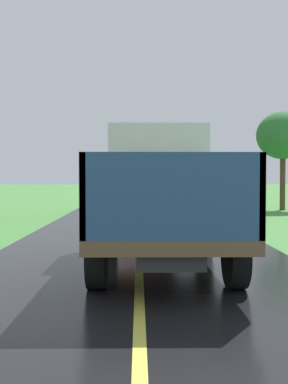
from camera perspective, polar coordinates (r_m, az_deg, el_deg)
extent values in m
cube|color=#2D2D30|center=(8.72, 2.11, -5.31)|extent=(0.90, 5.51, 0.24)
cube|color=brown|center=(8.70, 2.11, -4.00)|extent=(2.30, 5.80, 0.20)
cube|color=silver|center=(10.60, 1.61, 2.76)|extent=(2.10, 1.90, 1.90)
cube|color=black|center=(11.57, 1.42, 4.34)|extent=(1.78, 0.02, 0.76)
cube|color=#2D517F|center=(7.70, -5.80, 0.06)|extent=(0.08, 3.85, 1.10)
cube|color=#2D517F|center=(7.82, 10.61, 0.07)|extent=(0.08, 3.85, 1.10)
cube|color=#2D517F|center=(5.80, 3.49, -0.56)|extent=(2.30, 0.08, 1.10)
cube|color=#2D517F|center=(9.57, 1.85, 0.44)|extent=(2.30, 0.08, 1.10)
cylinder|color=black|center=(10.53, -4.10, -4.60)|extent=(0.28, 1.00, 1.00)
cylinder|color=black|center=(10.61, 7.32, -4.56)|extent=(0.28, 1.00, 1.00)
cylinder|color=black|center=(7.18, -5.74, -7.70)|extent=(0.28, 1.00, 1.00)
cylinder|color=black|center=(7.30, 11.06, -7.57)|extent=(0.28, 1.00, 1.00)
ellipsoid|color=#A0C731|center=(8.50, 6.01, -0.12)|extent=(0.59, 0.66, 0.41)
ellipsoid|color=#98BA21|center=(8.40, 1.76, -0.03)|extent=(0.51, 0.56, 0.47)
ellipsoid|color=#ACB723|center=(9.30, -0.17, -0.08)|extent=(0.60, 0.63, 0.50)
ellipsoid|color=#9DCF32|center=(6.14, 7.03, -4.19)|extent=(0.44, 0.52, 0.41)
ellipsoid|color=#B1BD1F|center=(8.60, 3.80, 0.05)|extent=(0.52, 0.54, 0.44)
ellipsoid|color=#9EBE2B|center=(8.88, 3.44, 2.19)|extent=(0.43, 0.44, 0.49)
ellipsoid|color=#A3CA23|center=(7.94, 2.59, -2.32)|extent=(0.44, 0.55, 0.48)
ellipsoid|color=#99C01F|center=(9.07, -1.55, -1.90)|extent=(0.43, 0.43, 0.38)
ellipsoid|color=#9ECE2F|center=(7.19, 0.38, -2.73)|extent=(0.49, 0.59, 0.41)
ellipsoid|color=#ADC121|center=(7.87, 5.95, 2.02)|extent=(0.43, 0.46, 0.51)
ellipsoid|color=#A7C01B|center=(6.75, 4.79, -3.09)|extent=(0.50, 0.59, 0.41)
ellipsoid|color=#9DBC26|center=(8.59, -2.08, 1.82)|extent=(0.53, 0.57, 0.47)
cube|color=#2D2D30|center=(22.93, -0.06, -0.78)|extent=(0.90, 5.51, 0.24)
cube|color=brown|center=(22.92, -0.06, -0.28)|extent=(2.30, 5.80, 0.20)
cube|color=gold|center=(24.85, -0.10, 2.31)|extent=(2.10, 1.90, 1.90)
cube|color=black|center=(25.81, -0.12, 3.04)|extent=(1.78, 0.02, 0.76)
cube|color=maroon|center=(21.94, -2.93, 1.31)|extent=(0.08, 3.85, 1.10)
cube|color=maroon|center=(21.97, 2.87, 1.31)|extent=(0.08, 3.85, 1.10)
cube|color=maroon|center=(20.04, 0.03, 1.25)|extent=(2.30, 0.08, 1.10)
cube|color=maroon|center=(23.81, -0.08, 1.37)|extent=(2.30, 0.08, 1.10)
cylinder|color=black|center=(24.74, -2.53, -0.81)|extent=(0.28, 1.00, 1.00)
cylinder|color=black|center=(24.76, 2.33, -0.81)|extent=(0.28, 1.00, 1.00)
cylinder|color=black|center=(21.35, -2.83, -1.26)|extent=(0.28, 1.00, 1.00)
cylinder|color=black|center=(21.38, 2.81, -1.25)|extent=(0.28, 1.00, 1.00)
ellipsoid|color=#ABBD31|center=(22.32, 1.13, 1.15)|extent=(0.56, 0.70, 0.47)
ellipsoid|color=#AFBA1D|center=(21.98, -1.88, 0.28)|extent=(0.52, 0.66, 0.38)
ellipsoid|color=#9DCE24|center=(22.16, -1.58, 1.20)|extent=(0.49, 0.50, 0.48)
ellipsoid|color=#A1C632|center=(22.12, 1.71, 1.26)|extent=(0.56, 0.56, 0.48)
ellipsoid|color=#ABCB1B|center=(22.41, 2.14, 0.35)|extent=(0.54, 0.49, 0.51)
ellipsoid|color=#9FCC28|center=(21.06, -1.40, 1.20)|extent=(0.41, 0.48, 0.45)
ellipsoid|color=#ACC71C|center=(20.50, -1.41, 1.21)|extent=(0.40, 0.38, 0.50)
cylinder|color=#4C3823|center=(25.46, 16.49, 1.03)|extent=(0.28, 0.28, 2.79)
ellipsoid|color=#2D7033|center=(25.55, 16.55, 6.63)|extent=(2.75, 2.75, 2.47)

